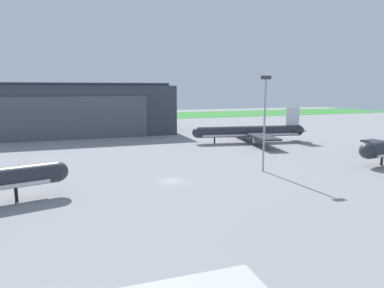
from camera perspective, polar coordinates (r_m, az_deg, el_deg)
ground_plane at (r=70.71m, az=-3.54°, el=-6.20°), size 440.00×440.00×0.00m
grass_field_strip at (r=231.29m, az=-14.52°, el=4.38°), size 440.00×56.00×0.08m
maintenance_hangar at (r=148.64m, az=-24.06°, el=5.13°), size 104.21×31.08×21.05m
airliner_far_right at (r=121.30m, az=9.71°, el=2.02°), size 40.52×36.67×12.18m
apron_light_mast at (r=78.43m, az=12.07°, el=4.44°), size 2.40×0.50×21.64m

